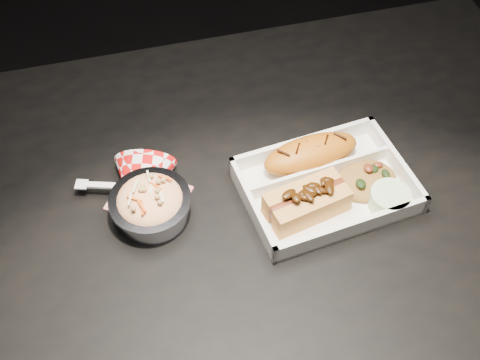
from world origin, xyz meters
name	(u,v)px	position (x,y,z in m)	size (l,w,h in m)	color
dining_table	(237,237)	(0.00, 0.00, 0.66)	(1.20, 0.80, 0.75)	black
food_tray	(325,188)	(0.14, -0.01, 0.76)	(0.27, 0.21, 0.04)	white
fried_pastry	(311,154)	(0.13, 0.05, 0.78)	(0.16, 0.06, 0.05)	#BF6413
hotdog	(307,201)	(0.10, -0.04, 0.78)	(0.13, 0.08, 0.06)	#D79449
fried_rice_mound	(367,176)	(0.20, -0.01, 0.77)	(0.10, 0.08, 0.03)	#A06D2E
cupcake_liner	(389,199)	(0.22, -0.06, 0.77)	(0.06, 0.06, 0.03)	beige
foil_coleslaw_cup	(150,203)	(-0.13, 0.01, 0.78)	(0.12, 0.12, 0.07)	silver
napkin_fork	(140,189)	(-0.14, 0.06, 0.77)	(0.18, 0.15, 0.10)	red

